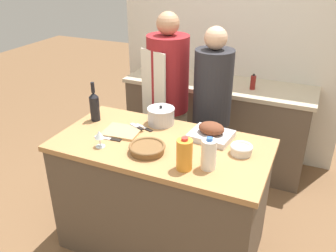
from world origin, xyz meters
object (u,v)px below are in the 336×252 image
mixing_bowl (241,149)px  knife_bread (144,128)px  milk_jug (209,154)px  knife_paring (137,127)px  wicker_basket (147,148)px  cutting_board (122,131)px  juice_jug (184,154)px  wine_glass_left (99,135)px  stock_pot (161,116)px  person_cook_aproned (168,97)px  wine_bottle_green (94,106)px  knife_chef (109,139)px  condiment_bottle_extra (173,73)px  condiment_bottle_tall (217,81)px  person_cook_guest (212,110)px  roasting_pan (211,132)px  condiment_bottle_short (253,82)px

mixing_bowl → knife_bread: 0.77m
milk_jug → knife_paring: 0.73m
wicker_basket → cutting_board: size_ratio=0.89×
juice_jug → wine_glass_left: size_ratio=1.76×
wicker_basket → stock_pot: bearing=103.0°
stock_pot → milk_jug: milk_jug is taller
person_cook_aproned → mixing_bowl: bearing=-18.4°
mixing_bowl → wine_bottle_green: size_ratio=0.48×
wicker_basket → milk_jug: bearing=-2.5°
cutting_board → wicker_basket: bearing=-30.7°
knife_chef → condiment_bottle_extra: bearing=94.6°
cutting_board → condiment_bottle_tall: condiment_bottle_tall is taller
wine_bottle_green → knife_bread: wine_bottle_green is taller
cutting_board → milk_jug: 0.77m
mixing_bowl → condiment_bottle_tall: size_ratio=0.98×
cutting_board → condiment_bottle_tall: (0.36, 1.23, 0.06)m
mixing_bowl → knife_paring: (-0.81, 0.04, -0.02)m
milk_jug → condiment_bottle_tall: 1.47m
knife_paring → mixing_bowl: bearing=-2.9°
condiment_bottle_tall → person_cook_guest: (0.10, -0.48, -0.10)m
juice_jug → condiment_bottle_tall: bearing=99.3°
wine_bottle_green → condiment_bottle_extra: size_ratio=2.45×
knife_paring → milk_jug: bearing=-24.1°
wicker_basket → condiment_bottle_extra: condiment_bottle_extra is taller
mixing_bowl → knife_bread: size_ratio=0.87×
roasting_pan → condiment_bottle_extra: (-0.79, 1.14, 0.01)m
juice_jug → wine_bottle_green: (-0.91, 0.37, 0.02)m
condiment_bottle_tall → person_cook_aproned: size_ratio=0.09×
person_cook_aproned → knife_paring: bearing=-64.7°
knife_bread → condiment_bottle_short: bearing=64.5°
person_cook_aproned → condiment_bottle_tall: bearing=75.6°
mixing_bowl → wine_bottle_green: (-1.19, 0.05, 0.09)m
milk_jug → wine_glass_left: (-0.77, -0.05, -0.01)m
milk_jug → mixing_bowl: bearing=59.8°
milk_jug → person_cook_guest: 1.00m
juice_jug → knife_paring: juice_jug is taller
knife_paring → knife_bread: size_ratio=0.81×
knife_bread → condiment_bottle_extra: (-0.27, 1.19, 0.05)m
mixing_bowl → person_cook_guest: size_ratio=0.09×
wicker_basket → wine_glass_left: size_ratio=2.01×
knife_chef → person_cook_guest: person_cook_guest is taller
knife_bread → knife_chef: bearing=-121.3°
condiment_bottle_extra → person_cook_guest: bearing=-42.8°
wine_glass_left → mixing_bowl: bearing=18.2°
condiment_bottle_short → condiment_bottle_extra: bearing=-179.1°
person_cook_guest → knife_bread: bearing=-132.7°
cutting_board → mixing_bowl: mixing_bowl is taller
milk_jug → knife_bread: size_ratio=1.22×
cutting_board → stock_pot: bearing=51.9°
cutting_board → condiment_bottle_short: condiment_bottle_short is taller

